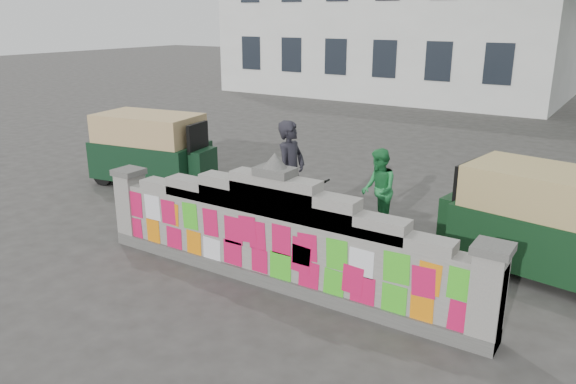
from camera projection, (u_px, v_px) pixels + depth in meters
name	position (u px, v px, depth m)	size (l,w,h in m)	color
ground	(276.00, 284.00, 8.37)	(100.00, 100.00, 0.00)	#383533
parapet_wall	(275.00, 237.00, 8.14)	(6.48, 0.44, 2.01)	#4C4C49
building	(405.00, 11.00, 28.37)	(16.00, 10.00, 8.90)	silver
cyclist_bike	(291.00, 208.00, 9.95)	(0.73, 2.11, 1.11)	black
cyclist_rider	(291.00, 188.00, 9.84)	(0.68, 0.45, 1.88)	black
pedestrian	(378.00, 190.00, 10.30)	(0.74, 0.58, 1.53)	#268E45
rickshaw_left	(153.00, 148.00, 13.07)	(3.07, 1.77, 1.66)	black
rickshaw_right	(541.00, 220.00, 8.55)	(3.05, 1.77, 1.64)	#113318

